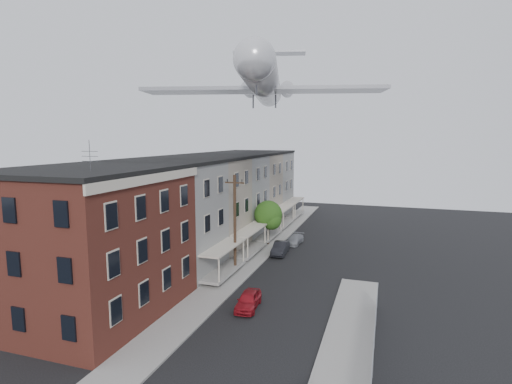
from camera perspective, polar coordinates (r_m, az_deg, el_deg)
sidewalk_left at (r=42.81m, az=0.07°, el=-8.84°), size 3.00×62.00×0.12m
sidewalk_right at (r=24.35m, az=12.56°, el=-22.53°), size 3.00×26.00×0.12m
curb_left at (r=42.40m, az=1.96°, el=-8.99°), size 0.15×62.00×0.14m
curb_right at (r=24.50m, az=8.91°, el=-22.21°), size 0.15×26.00×0.14m
corner_building at (r=30.08m, az=-22.46°, el=-6.52°), size 10.31×12.30×12.15m
row_house_a at (r=37.59m, az=-12.97°, el=-3.42°), size 11.98×7.00×10.30m
row_house_b at (r=43.62m, az=-8.23°, el=-1.77°), size 11.98×7.00×10.30m
row_house_c at (r=49.91m, az=-4.66°, el=-0.52°), size 11.98×7.00×10.30m
row_house_d at (r=56.37m, az=-1.90°, el=0.44°), size 11.98×7.00×10.30m
row_house_e at (r=62.94m, az=0.28°, el=1.21°), size 11.98×7.00×10.30m
chainlink_fence at (r=22.96m, az=16.38°, el=-21.98°), size 0.06×18.06×1.90m
utility_pole at (r=36.22m, az=-3.03°, el=-4.38°), size 1.80×0.26×9.00m
street_tree at (r=45.58m, az=1.88°, el=-3.43°), size 3.22×3.20×5.20m
car_near at (r=29.91m, az=-1.11°, el=-15.19°), size 1.77×3.72×1.23m
car_mid at (r=42.83m, az=3.50°, el=-8.02°), size 1.60×4.03×1.31m
car_far at (r=46.96m, az=5.55°, el=-6.78°), size 1.79×3.77×1.06m
airplane at (r=40.25m, az=1.19°, el=15.40°), size 22.56×25.78×7.42m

